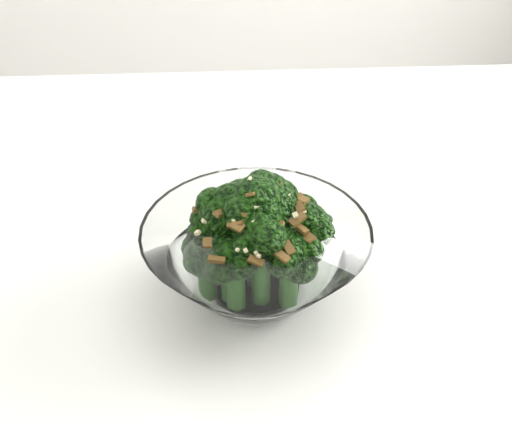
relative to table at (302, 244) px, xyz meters
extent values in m
cube|color=white|center=(0.00, 0.00, 0.05)|extent=(1.29, 0.94, 0.04)
cylinder|color=white|center=(-0.49, 0.40, -0.33)|extent=(0.04, 0.04, 0.71)
cylinder|color=white|center=(-0.08, -0.14, 0.07)|extent=(0.08, 0.08, 0.01)
cylinder|color=#225416|center=(-0.08, -0.14, 0.12)|extent=(0.02, 0.02, 0.08)
sphere|color=#1C4C0E|center=(-0.08, -0.14, 0.17)|extent=(0.05, 0.05, 0.05)
cylinder|color=#225416|center=(-0.07, -0.12, 0.11)|extent=(0.02, 0.02, 0.07)
sphere|color=#1C4C0E|center=(-0.07, -0.12, 0.16)|extent=(0.04, 0.04, 0.04)
cylinder|color=#225416|center=(-0.10, -0.13, 0.11)|extent=(0.02, 0.02, 0.07)
sphere|color=#1C4C0E|center=(-0.10, -0.13, 0.16)|extent=(0.05, 0.05, 0.05)
cylinder|color=#225416|center=(-0.08, -0.17, 0.11)|extent=(0.02, 0.02, 0.07)
sphere|color=#1C4C0E|center=(-0.08, -0.17, 0.16)|extent=(0.04, 0.04, 0.04)
cylinder|color=#225416|center=(-0.05, -0.14, 0.10)|extent=(0.02, 0.02, 0.05)
sphere|color=#1C4C0E|center=(-0.05, -0.14, 0.14)|extent=(0.04, 0.04, 0.04)
cylinder|color=#225416|center=(-0.12, -0.13, 0.10)|extent=(0.02, 0.02, 0.05)
sphere|color=#1C4C0E|center=(-0.12, -0.13, 0.14)|extent=(0.04, 0.04, 0.04)
cylinder|color=#225416|center=(-0.06, -0.17, 0.10)|extent=(0.02, 0.02, 0.05)
sphere|color=#1C4C0E|center=(-0.06, -0.17, 0.14)|extent=(0.04, 0.04, 0.04)
cylinder|color=#225416|center=(-0.11, -0.17, 0.10)|extent=(0.02, 0.02, 0.05)
sphere|color=#1C4C0E|center=(-0.11, -0.17, 0.13)|extent=(0.04, 0.04, 0.04)
cylinder|color=#225416|center=(-0.04, -0.11, 0.10)|extent=(0.02, 0.02, 0.04)
sphere|color=#1C4C0E|center=(-0.04, -0.11, 0.13)|extent=(0.04, 0.04, 0.04)
cylinder|color=#225416|center=(-0.13, -0.15, 0.10)|extent=(0.02, 0.02, 0.04)
sphere|color=#1C4C0E|center=(-0.13, -0.15, 0.12)|extent=(0.04, 0.04, 0.04)
cylinder|color=#225416|center=(-0.08, -0.10, 0.10)|extent=(0.02, 0.02, 0.04)
sphere|color=#1C4C0E|center=(-0.08, -0.10, 0.13)|extent=(0.04, 0.04, 0.04)
cylinder|color=#225416|center=(-0.11, -0.16, 0.10)|extent=(0.02, 0.02, 0.04)
sphere|color=#1C4C0E|center=(-0.11, -0.16, 0.13)|extent=(0.04, 0.04, 0.04)
cylinder|color=#225416|center=(-0.04, -0.14, 0.10)|extent=(0.02, 0.02, 0.05)
sphere|color=#1C4C0E|center=(-0.04, -0.14, 0.14)|extent=(0.04, 0.04, 0.04)
cube|color=brown|center=(-0.13, -0.13, 0.16)|extent=(0.01, 0.01, 0.01)
cube|color=brown|center=(-0.10, -0.16, 0.17)|extent=(0.01, 0.01, 0.00)
cube|color=brown|center=(-0.10, -0.17, 0.17)|extent=(0.01, 0.01, 0.01)
cube|color=brown|center=(-0.06, -0.13, 0.17)|extent=(0.01, 0.01, 0.01)
cube|color=brown|center=(-0.10, -0.10, 0.16)|extent=(0.01, 0.01, 0.01)
cube|color=brown|center=(-0.05, -0.17, 0.16)|extent=(0.02, 0.01, 0.01)
cube|color=brown|center=(-0.05, -0.15, 0.17)|extent=(0.01, 0.01, 0.00)
cube|color=brown|center=(-0.03, -0.13, 0.15)|extent=(0.02, 0.01, 0.01)
cube|color=brown|center=(-0.12, -0.15, 0.17)|extent=(0.01, 0.01, 0.01)
cube|color=brown|center=(-0.07, -0.18, 0.16)|extent=(0.01, 0.01, 0.00)
cube|color=brown|center=(-0.11, -0.17, 0.17)|extent=(0.02, 0.01, 0.01)
cube|color=brown|center=(-0.12, -0.11, 0.16)|extent=(0.01, 0.01, 0.01)
cube|color=brown|center=(-0.09, -0.17, 0.16)|extent=(0.01, 0.01, 0.01)
cube|color=brown|center=(-0.05, -0.12, 0.16)|extent=(0.01, 0.01, 0.01)
cube|color=brown|center=(-0.05, -0.18, 0.15)|extent=(0.01, 0.02, 0.01)
cube|color=brown|center=(-0.12, -0.18, 0.15)|extent=(0.02, 0.01, 0.00)
cube|color=brown|center=(-0.05, -0.17, 0.16)|extent=(0.01, 0.01, 0.00)
cube|color=brown|center=(-0.07, -0.19, 0.15)|extent=(0.01, 0.01, 0.01)
cube|color=brown|center=(-0.13, -0.17, 0.15)|extent=(0.01, 0.01, 0.00)
cube|color=brown|center=(-0.09, -0.19, 0.15)|extent=(0.01, 0.01, 0.01)
cube|color=brown|center=(-0.04, -0.14, 0.16)|extent=(0.01, 0.01, 0.01)
cube|color=brown|center=(-0.04, -0.13, 0.16)|extent=(0.01, 0.01, 0.00)
cube|color=brown|center=(-0.07, -0.13, 0.18)|extent=(0.02, 0.01, 0.01)
cube|color=brown|center=(-0.07, -0.17, 0.17)|extent=(0.01, 0.01, 0.01)
cube|color=brown|center=(-0.07, -0.13, 0.17)|extent=(0.01, 0.01, 0.01)
cube|color=brown|center=(-0.10, -0.16, 0.17)|extent=(0.01, 0.01, 0.01)
cube|color=brown|center=(-0.07, -0.13, 0.18)|extent=(0.02, 0.01, 0.01)
cube|color=brown|center=(-0.06, -0.09, 0.15)|extent=(0.01, 0.02, 0.01)
cube|color=brown|center=(-0.06, -0.12, 0.16)|extent=(0.02, 0.01, 0.00)
cube|color=brown|center=(-0.08, -0.17, 0.17)|extent=(0.01, 0.01, 0.01)
cube|color=brown|center=(-0.09, -0.15, 0.19)|extent=(0.01, 0.01, 0.01)
cube|color=brown|center=(-0.06, -0.11, 0.16)|extent=(0.01, 0.01, 0.01)
cube|color=brown|center=(-0.07, -0.20, 0.15)|extent=(0.01, 0.02, 0.01)
cube|color=beige|center=(-0.10, -0.11, 0.16)|extent=(0.01, 0.01, 0.00)
cube|color=beige|center=(-0.09, -0.16, 0.18)|extent=(0.01, 0.01, 0.00)
cube|color=beige|center=(-0.05, -0.15, 0.16)|extent=(0.00, 0.01, 0.00)
cube|color=beige|center=(-0.09, -0.19, 0.16)|extent=(0.00, 0.00, 0.00)
cube|color=beige|center=(-0.11, -0.13, 0.17)|extent=(0.00, 0.00, 0.00)
cube|color=beige|center=(-0.04, -0.15, 0.16)|extent=(0.00, 0.01, 0.00)
cube|color=beige|center=(-0.07, -0.15, 0.18)|extent=(0.00, 0.00, 0.00)
cube|color=beige|center=(-0.06, -0.13, 0.17)|extent=(0.00, 0.00, 0.00)
cube|color=beige|center=(-0.09, -0.14, 0.19)|extent=(0.01, 0.01, 0.01)
cube|color=beige|center=(-0.13, -0.15, 0.16)|extent=(0.01, 0.00, 0.00)
cube|color=beige|center=(-0.10, -0.15, 0.18)|extent=(0.00, 0.00, 0.00)
cube|color=beige|center=(-0.07, -0.18, 0.16)|extent=(0.00, 0.00, 0.00)
cube|color=beige|center=(-0.06, -0.16, 0.17)|extent=(0.01, 0.01, 0.01)
cube|color=beige|center=(-0.11, -0.14, 0.17)|extent=(0.01, 0.01, 0.00)
cube|color=beige|center=(-0.07, -0.12, 0.17)|extent=(0.00, 0.00, 0.00)
cube|color=beige|center=(-0.11, -0.19, 0.16)|extent=(0.00, 0.00, 0.00)
cube|color=beige|center=(-0.09, -0.19, 0.15)|extent=(0.00, 0.00, 0.00)
cube|color=beige|center=(-0.09, -0.14, 0.19)|extent=(0.00, 0.00, 0.00)
cube|color=beige|center=(-0.07, -0.11, 0.16)|extent=(0.00, 0.00, 0.00)
cube|color=beige|center=(-0.09, -0.17, 0.17)|extent=(0.00, 0.00, 0.00)
cube|color=beige|center=(-0.11, -0.17, 0.17)|extent=(0.00, 0.01, 0.00)
cube|color=beige|center=(-0.08, -0.17, 0.17)|extent=(0.00, 0.00, 0.00)
cube|color=beige|center=(-0.06, -0.15, 0.18)|extent=(0.00, 0.01, 0.00)
cube|color=beige|center=(-0.10, -0.19, 0.16)|extent=(0.00, 0.00, 0.00)
cube|color=beige|center=(-0.14, -0.15, 0.15)|extent=(0.01, 0.01, 0.00)
cube|color=beige|center=(-0.08, -0.12, 0.18)|extent=(0.01, 0.01, 0.01)
camera|label=1|loc=(-0.16, -0.53, 0.44)|focal=40.00mm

